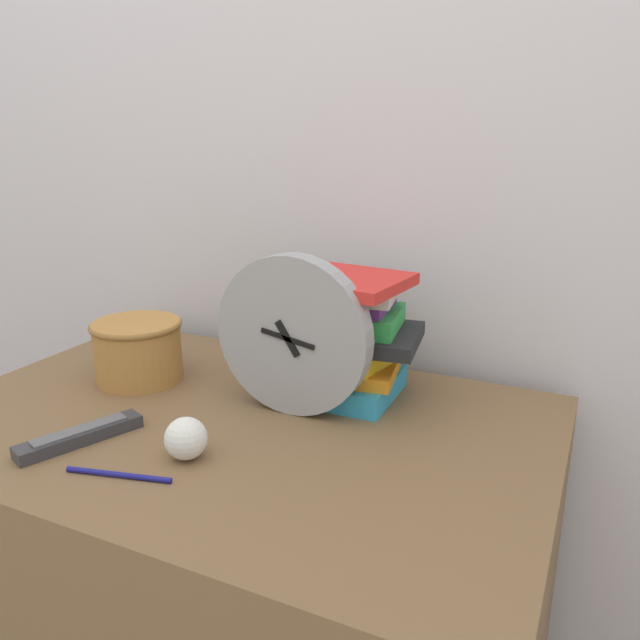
# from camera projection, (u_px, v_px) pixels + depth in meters

# --- Properties ---
(wall_back) EXTENTS (6.00, 0.04, 2.40)m
(wall_back) POSITION_uv_depth(u_px,v_px,m) (334.00, 153.00, 1.28)
(wall_back) COLOR silver
(wall_back) RESTS_ON ground_plane
(desk) EXTENTS (1.04, 0.68, 0.78)m
(desk) POSITION_uv_depth(u_px,v_px,m) (242.00, 609.00, 1.16)
(desk) COLOR brown
(desk) RESTS_ON ground_plane
(desk_clock) EXTENTS (0.27, 0.04, 0.27)m
(desk_clock) POSITION_uv_depth(u_px,v_px,m) (293.00, 336.00, 1.04)
(desk_clock) COLOR #99999E
(desk_clock) RESTS_ON desk
(book_stack) EXTENTS (0.27, 0.23, 0.22)m
(book_stack) POSITION_uv_depth(u_px,v_px,m) (343.00, 335.00, 1.12)
(book_stack) COLOR #2D9ED1
(book_stack) RESTS_ON desk
(basket) EXTENTS (0.17, 0.17, 0.12)m
(basket) POSITION_uv_depth(u_px,v_px,m) (138.00, 348.00, 1.19)
(basket) COLOR #B27A3D
(basket) RESTS_ON desk
(tv_remote) EXTENTS (0.11, 0.19, 0.02)m
(tv_remote) POSITION_uv_depth(u_px,v_px,m) (80.00, 436.00, 0.96)
(tv_remote) COLOR #333338
(tv_remote) RESTS_ON desk
(crumpled_paper_ball) EXTENTS (0.06, 0.06, 0.06)m
(crumpled_paper_ball) POSITION_uv_depth(u_px,v_px,m) (186.00, 438.00, 0.91)
(crumpled_paper_ball) COLOR white
(crumpled_paper_ball) RESTS_ON desk
(pen) EXTENTS (0.16, 0.04, 0.01)m
(pen) POSITION_uv_depth(u_px,v_px,m) (119.00, 475.00, 0.87)
(pen) COLOR navy
(pen) RESTS_ON desk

